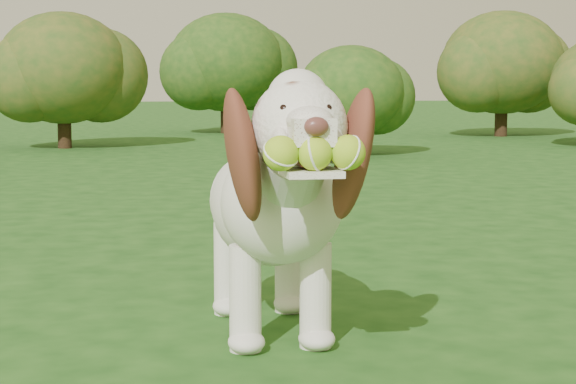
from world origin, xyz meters
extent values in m
plane|color=#174213|center=(0.00, 0.00, 0.00)|extent=(80.00, 80.00, 0.00)
ellipsoid|color=white|center=(-0.43, -0.19, 0.43)|extent=(0.39, 0.75, 0.39)
ellipsoid|color=white|center=(-0.43, -0.47, 0.47)|extent=(0.39, 0.39, 0.38)
ellipsoid|color=white|center=(-0.43, 0.07, 0.42)|extent=(0.35, 0.35, 0.35)
cylinder|color=white|center=(-0.43, -0.62, 0.57)|extent=(0.20, 0.30, 0.30)
sphere|color=white|center=(-0.43, -0.77, 0.72)|extent=(0.27, 0.27, 0.27)
sphere|color=white|center=(-0.43, -0.74, 0.79)|extent=(0.18, 0.18, 0.18)
cube|color=white|center=(-0.43, -0.92, 0.72)|extent=(0.11, 0.16, 0.07)
ellipsoid|color=#592D28|center=(-0.42, -1.00, 0.73)|extent=(0.06, 0.04, 0.05)
cube|color=white|center=(-0.43, -0.94, 0.61)|extent=(0.15, 0.17, 0.02)
ellipsoid|color=brown|center=(-0.58, -0.76, 0.64)|extent=(0.16, 0.26, 0.42)
ellipsoid|color=brown|center=(-0.27, -0.76, 0.64)|extent=(0.15, 0.25, 0.42)
cylinder|color=white|center=(-0.43, 0.22, 0.46)|extent=(0.07, 0.19, 0.15)
cylinder|color=white|center=(-0.54, -0.45, 0.17)|extent=(0.10, 0.10, 0.34)
cylinder|color=white|center=(-0.32, -0.45, 0.17)|extent=(0.10, 0.10, 0.34)
cylinder|color=white|center=(-0.54, 0.04, 0.17)|extent=(0.10, 0.10, 0.34)
cylinder|color=white|center=(-0.32, 0.04, 0.17)|extent=(0.10, 0.10, 0.34)
sphere|color=#A5D222|center=(-0.51, -0.98, 0.66)|extent=(0.09, 0.09, 0.09)
sphere|color=#A5D222|center=(-0.42, -0.98, 0.66)|extent=(0.09, 0.09, 0.09)
sphere|color=#A5D222|center=(-0.34, -0.98, 0.66)|extent=(0.09, 0.09, 0.09)
cylinder|color=#382314|center=(4.91, 10.96, 0.31)|extent=(0.20, 0.20, 0.63)
ellipsoid|color=#1C4615|center=(4.91, 10.96, 1.15)|extent=(1.89, 1.89, 1.60)
cylinder|color=#382314|center=(1.65, 7.42, 0.20)|extent=(0.13, 0.13, 0.41)
ellipsoid|color=#1C4615|center=(1.65, 7.42, 0.75)|extent=(1.23, 1.23, 1.04)
cylinder|color=#382314|center=(0.76, 12.64, 0.32)|extent=(0.20, 0.20, 0.64)
ellipsoid|color=#1C4615|center=(0.76, 12.64, 1.17)|extent=(1.92, 1.92, 1.63)
cylinder|color=#382314|center=(-1.69, 9.28, 0.28)|extent=(0.17, 0.17, 0.56)
ellipsoid|color=#1C4615|center=(-1.69, 9.28, 1.03)|extent=(1.68, 1.68, 1.43)
camera|label=1|loc=(-0.90, -3.40, 0.84)|focal=60.00mm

